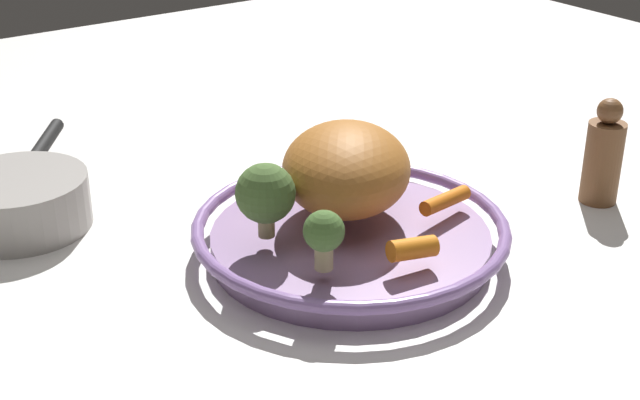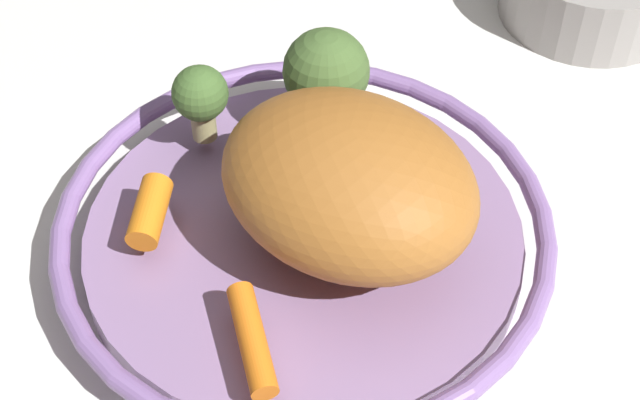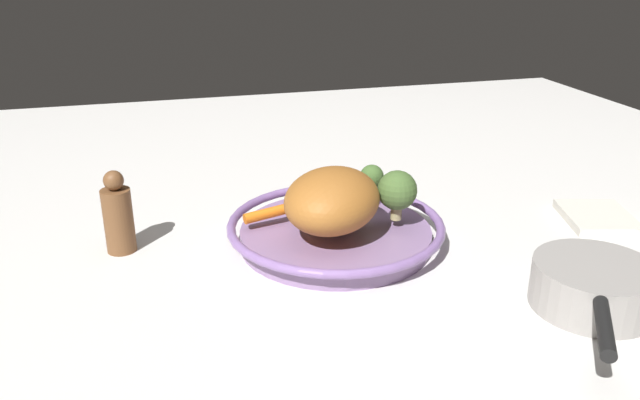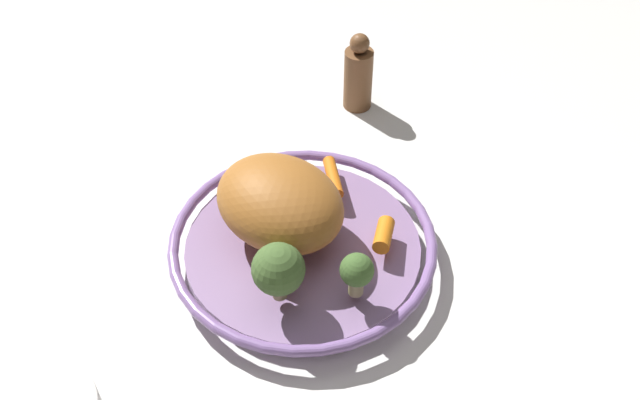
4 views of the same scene
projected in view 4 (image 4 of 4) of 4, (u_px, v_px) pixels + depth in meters
ground_plane at (303, 259)px, 0.88m from camera, size 1.99×1.99×0.00m
serving_bowl at (303, 248)px, 0.87m from camera, size 0.31×0.31×0.04m
roast_chicken_piece at (280, 203)px, 0.84m from camera, size 0.20×0.20×0.09m
baby_carrot_near_rim at (384, 233)px, 0.85m from camera, size 0.05×0.03×0.02m
baby_carrot_center at (333, 177)px, 0.92m from camera, size 0.07×0.03×0.02m
broccoli_floret_mid at (278, 270)px, 0.77m from camera, size 0.06×0.06×0.07m
broccoli_floret_edge at (357, 272)px, 0.77m from camera, size 0.04×0.04×0.06m
pepper_mill at (358, 75)px, 1.05m from camera, size 0.04×0.04×0.12m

